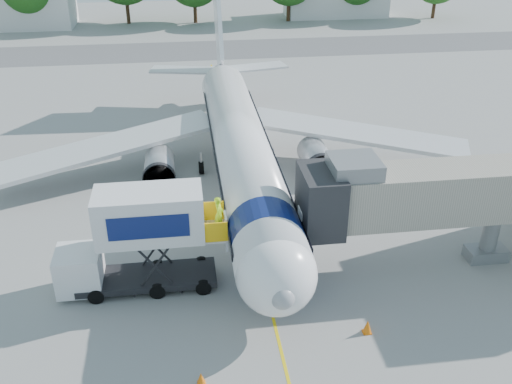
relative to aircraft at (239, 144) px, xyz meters
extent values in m
plane|color=gray|center=(0.00, -4.12, -2.95)|extent=(160.00, 160.00, 0.00)
cube|color=yellow|center=(0.00, -4.12, -2.94)|extent=(0.15, 70.00, 0.01)
cube|color=#59595B|center=(0.00, 37.88, -2.94)|extent=(120.00, 10.00, 0.01)
cylinder|color=white|center=(0.00, -1.12, 0.05)|extent=(3.70, 28.00, 3.70)
sphere|color=white|center=(0.00, -15.12, 0.05)|extent=(3.70, 3.70, 3.70)
sphere|color=gray|center=(0.00, -16.67, 0.05)|extent=(1.10, 1.10, 1.10)
cone|color=white|center=(0.00, 15.88, 0.05)|extent=(3.70, 6.00, 3.70)
cube|color=white|center=(0.00, 16.88, 4.25)|extent=(0.35, 7.26, 8.29)
cube|color=silver|center=(9.00, 2.38, -0.65)|extent=(16.17, 9.32, 1.42)
cube|color=silver|center=(-9.00, 2.38, -0.65)|extent=(16.17, 9.32, 1.42)
cylinder|color=#999BA0|center=(5.50, 0.38, -1.65)|extent=(2.10, 3.60, 2.10)
cylinder|color=#999BA0|center=(-5.50, 0.38, -1.65)|extent=(2.10, 3.60, 2.10)
cube|color=black|center=(0.00, -15.42, 0.50)|extent=(2.60, 1.39, 0.81)
cylinder|color=#0B1852|center=(0.00, -12.12, 0.05)|extent=(3.73, 2.00, 3.73)
cylinder|color=silver|center=(0.00, -13.62, -2.20)|extent=(0.16, 0.16, 1.50)
cylinder|color=black|center=(0.00, -13.62, -2.63)|extent=(0.25, 0.64, 0.64)
cylinder|color=black|center=(2.60, 1.88, -2.50)|extent=(0.35, 0.90, 0.90)
cylinder|color=black|center=(-2.60, 1.88, -2.50)|extent=(0.35, 0.90, 0.90)
cube|color=#A1998A|center=(9.00, -11.12, 1.45)|extent=(13.60, 2.60, 2.80)
cube|color=black|center=(2.90, -11.12, 1.45)|extent=(2.00, 3.20, 3.20)
cube|color=slate|center=(4.50, -11.12, 3.25)|extent=(2.40, 2.40, 0.80)
cylinder|color=slate|center=(12.50, -11.12, -1.45)|extent=(0.90, 0.90, 3.00)
cube|color=slate|center=(12.50, -11.12, -2.60)|extent=(2.20, 1.20, 0.70)
cylinder|color=black|center=(11.60, -11.12, -2.60)|extent=(0.30, 0.70, 0.70)
cylinder|color=black|center=(13.40, -11.12, -2.60)|extent=(0.30, 0.70, 0.70)
cube|color=black|center=(-6.00, -11.12, -2.40)|extent=(7.00, 2.30, 0.35)
cube|color=silver|center=(-9.30, -11.12, -1.60)|extent=(2.20, 2.20, 2.10)
cube|color=black|center=(-9.30, -11.12, -1.15)|extent=(1.90, 2.10, 0.70)
cube|color=silver|center=(-5.60, -11.12, 1.30)|extent=(5.20, 2.40, 2.50)
cube|color=#0B1852|center=(-5.60, -12.34, 1.30)|extent=(3.80, 0.04, 1.20)
cube|color=silver|center=(-2.45, -11.12, 0.10)|extent=(1.10, 2.20, 0.10)
cube|color=yellow|center=(-2.45, -12.17, 0.65)|extent=(1.10, 0.06, 1.10)
cube|color=yellow|center=(-2.45, -10.07, 0.65)|extent=(1.10, 0.06, 1.10)
cylinder|color=black|center=(-3.20, -12.17, -2.55)|extent=(0.80, 0.25, 0.80)
cylinder|color=black|center=(-3.20, -10.07, -2.55)|extent=(0.80, 0.25, 0.80)
cylinder|color=black|center=(-8.50, -12.17, -2.55)|extent=(0.80, 0.25, 0.80)
cylinder|color=black|center=(-8.50, -10.07, -2.55)|extent=(0.80, 0.25, 0.80)
imported|color=#A8E117|center=(-2.22, -11.12, 1.08)|extent=(0.53, 0.73, 1.85)
cone|color=#DB630B|center=(4.15, -16.04, -2.60)|extent=(0.44, 0.44, 0.69)
cube|color=#DB630B|center=(4.15, -16.04, -2.93)|extent=(0.40, 0.40, 0.04)
cone|color=#DB630B|center=(-3.62, -18.13, -2.65)|extent=(0.38, 0.38, 0.60)
cube|color=#DB630B|center=(-3.62, -18.13, -2.93)|extent=(0.34, 0.34, 0.03)
cube|color=silver|center=(-28.00, 55.88, -0.45)|extent=(18.00, 8.00, 5.00)
cube|color=silver|center=(22.00, 57.88, -0.45)|extent=(16.00, 7.00, 5.00)
cylinder|color=#382314|center=(-24.56, 53.64, -1.21)|extent=(0.56, 0.56, 3.47)
cylinder|color=#382314|center=(-11.03, 56.14, -0.68)|extent=(0.56, 0.56, 4.54)
cylinder|color=#382314|center=(-0.80, 55.34, -1.03)|extent=(0.56, 0.56, 3.83)
cylinder|color=#382314|center=(13.64, 54.62, -1.04)|extent=(0.56, 0.56, 3.81)
cylinder|color=#382314|center=(24.57, 55.51, -1.31)|extent=(0.56, 0.56, 3.28)
cylinder|color=#382314|center=(37.07, 53.80, -1.14)|extent=(0.56, 0.56, 3.62)
camera|label=1|loc=(-3.68, -35.48, 15.21)|focal=40.00mm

